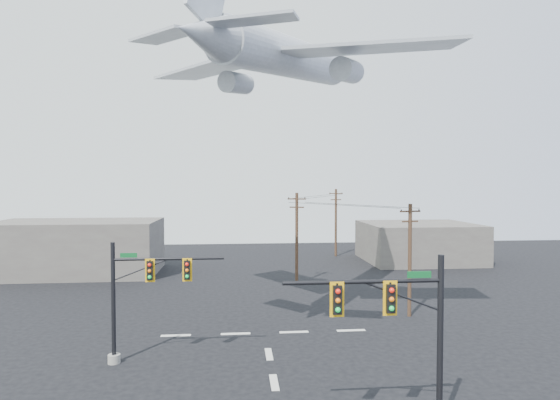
{
  "coord_description": "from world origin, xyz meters",
  "views": [
    {
      "loc": [
        -1.86,
        -19.57,
        10.21
      ],
      "look_at": [
        0.39,
        5.0,
        9.35
      ],
      "focal_mm": 30.0,
      "sensor_mm": 36.0,
      "label": 1
    }
  ],
  "objects": [
    {
      "name": "airliner",
      "position": [
        1.93,
        14.01,
        19.18
      ],
      "size": [
        21.22,
        23.32,
        6.71
      ],
      "rotation": [
        0.0,
        -0.12,
        1.02
      ],
      "color": "silver"
    },
    {
      "name": "power_lines",
      "position": [
        7.91,
        29.78,
        8.54
      ],
      "size": [
        9.56,
        29.97,
        0.39
      ],
      "color": "black"
    },
    {
      "name": "utility_pole_a",
      "position": [
        11.32,
        15.03,
        4.54
      ],
      "size": [
        1.72,
        0.46,
        8.67
      ],
      "rotation": [
        0.0,
        0.0,
        0.2
      ],
      "color": "#422C1C",
      "rests_on": "ground"
    },
    {
      "name": "signal_mast_near",
      "position": [
        5.01,
        -1.34,
        3.91
      ],
      "size": [
        6.88,
        0.8,
        7.31
      ],
      "color": "gray",
      "rests_on": "ground"
    },
    {
      "name": "signal_mast_far",
      "position": [
        -7.52,
        7.38,
        3.7
      ],
      "size": [
        6.58,
        0.76,
        6.91
      ],
      "color": "gray",
      "rests_on": "ground"
    },
    {
      "name": "building_left",
      "position": [
        -20.0,
        35.0,
        3.0
      ],
      "size": [
        18.0,
        10.0,
        6.0
      ],
      "primitive_type": "cube",
      "color": "#605D55",
      "rests_on": "ground"
    },
    {
      "name": "utility_pole_b",
      "position": [
        4.12,
        27.12,
        4.87
      ],
      "size": [
        1.82,
        0.72,
        9.3
      ],
      "rotation": [
        0.0,
        0.0,
        -0.32
      ],
      "color": "#422C1C",
      "rests_on": "ground"
    },
    {
      "name": "lane_markings",
      "position": [
        0.0,
        5.33,
        0.01
      ],
      "size": [
        14.0,
        21.2,
        0.01
      ],
      "color": "beige",
      "rests_on": "ground"
    },
    {
      "name": "building_right",
      "position": [
        22.0,
        40.0,
        2.5
      ],
      "size": [
        14.0,
        12.0,
        5.0
      ],
      "primitive_type": "cube",
      "color": "#605D55",
      "rests_on": "ground"
    },
    {
      "name": "utility_pole_c",
      "position": [
        11.96,
        44.98,
        4.96
      ],
      "size": [
        1.94,
        0.32,
        9.47
      ],
      "rotation": [
        0.0,
        0.0,
        0.01
      ],
      "color": "#422C1C",
      "rests_on": "ground"
    }
  ]
}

